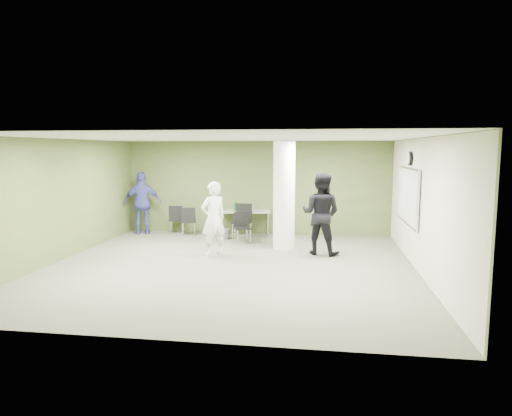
% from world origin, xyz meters
% --- Properties ---
extents(floor, '(8.00, 8.00, 0.00)m').
position_xyz_m(floor, '(0.00, 0.00, 0.00)').
color(floor, '#4A4B3B').
rests_on(floor, ground).
extents(ceiling, '(8.00, 8.00, 0.00)m').
position_xyz_m(ceiling, '(0.00, 0.00, 2.80)').
color(ceiling, white).
rests_on(ceiling, wall_back).
extents(wall_back, '(8.00, 2.80, 0.02)m').
position_xyz_m(wall_back, '(0.00, 4.00, 1.40)').
color(wall_back, '#435829').
rests_on(wall_back, floor).
extents(wall_left, '(0.02, 8.00, 2.80)m').
position_xyz_m(wall_left, '(-4.00, 0.00, 1.40)').
color(wall_left, '#435829').
rests_on(wall_left, floor).
extents(wall_right_cream, '(0.02, 8.00, 2.80)m').
position_xyz_m(wall_right_cream, '(4.00, 0.00, 1.40)').
color(wall_right_cream, beige).
rests_on(wall_right_cream, floor).
extents(column, '(0.56, 0.56, 2.80)m').
position_xyz_m(column, '(1.00, 2.00, 1.40)').
color(column, silver).
rests_on(column, floor).
extents(whiteboard, '(0.05, 2.30, 1.30)m').
position_xyz_m(whiteboard, '(3.92, 1.20, 1.50)').
color(whiteboard, silver).
rests_on(whiteboard, wall_right_cream).
extents(wall_clock, '(0.06, 0.32, 0.32)m').
position_xyz_m(wall_clock, '(3.92, 1.20, 2.35)').
color(wall_clock, black).
rests_on(wall_clock, wall_right_cream).
extents(folding_table, '(1.66, 0.89, 1.01)m').
position_xyz_m(folding_table, '(-0.32, 3.54, 0.71)').
color(folding_table, gray).
rests_on(folding_table, floor).
extents(wastebasket, '(0.25, 0.25, 0.29)m').
position_xyz_m(wastebasket, '(-0.76, 2.96, 0.15)').
color(wastebasket, '#4C4C4C').
rests_on(wastebasket, floor).
extents(chair_back_left, '(0.52, 0.52, 0.86)m').
position_xyz_m(chair_back_left, '(-1.95, 3.32, 0.50)').
color(chair_back_left, black).
rests_on(chair_back_left, floor).
extents(chair_back_right, '(0.51, 0.51, 0.87)m').
position_xyz_m(chair_back_right, '(-2.41, 3.57, 0.51)').
color(chair_back_right, black).
rests_on(chair_back_right, floor).
extents(chair_table_left, '(0.56, 0.56, 1.00)m').
position_xyz_m(chair_table_left, '(-0.28, 3.12, 0.59)').
color(chair_table_left, black).
rests_on(chair_table_left, floor).
extents(chair_table_right, '(0.55, 0.55, 0.84)m').
position_xyz_m(chair_table_right, '(-0.21, 2.59, 0.49)').
color(chair_table_right, black).
rests_on(chair_table_right, floor).
extents(woman_white, '(0.77, 0.76, 1.79)m').
position_xyz_m(woman_white, '(-0.61, 0.96, 0.90)').
color(woman_white, silver).
rests_on(woman_white, floor).
extents(man_black, '(1.15, 1.01, 2.00)m').
position_xyz_m(man_black, '(1.94, 1.47, 1.00)').
color(man_black, black).
rests_on(man_black, floor).
extents(man_blue, '(1.20, 0.78, 1.89)m').
position_xyz_m(man_blue, '(-3.40, 3.40, 0.95)').
color(man_blue, '#39408F').
rests_on(man_blue, floor).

